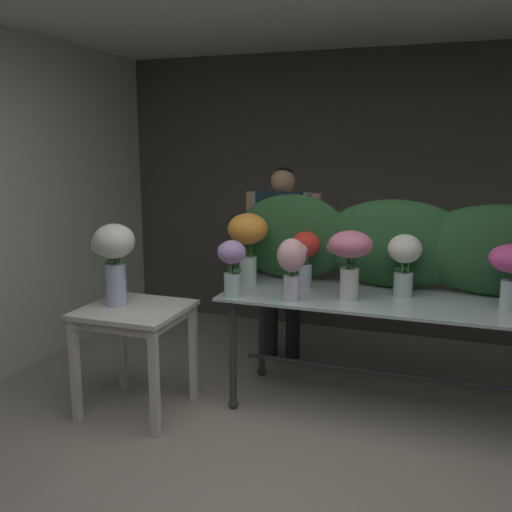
% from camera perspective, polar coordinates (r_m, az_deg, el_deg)
% --- Properties ---
extents(ground_plane, '(7.07, 7.07, 0.00)m').
position_cam_1_polar(ground_plane, '(4.19, 7.31, -13.91)').
color(ground_plane, '#9E9384').
extents(wall_back, '(4.94, 0.12, 2.62)m').
position_cam_1_polar(wall_back, '(5.40, 11.33, 6.12)').
color(wall_back, '#4C4742').
rests_on(wall_back, ground).
extents(wall_left, '(0.12, 3.33, 2.62)m').
position_cam_1_polar(wall_left, '(4.95, -21.52, 5.11)').
color(wall_left, silver).
rests_on(wall_left, ground).
extents(display_table_glass, '(2.14, 0.80, 0.80)m').
position_cam_1_polar(display_table_glass, '(3.80, 13.18, -5.89)').
color(display_table_glass, silver).
rests_on(display_table_glass, ground).
extents(side_table_white, '(0.66, 0.62, 0.73)m').
position_cam_1_polar(side_table_white, '(3.81, -12.19, -6.58)').
color(side_table_white, silver).
rests_on(side_table_white, ground).
extents(florist, '(0.64, 0.24, 1.59)m').
position_cam_1_polar(florist, '(4.60, 2.69, 1.37)').
color(florist, '#232328').
rests_on(florist, ground).
extents(foliage_backdrop, '(2.38, 0.31, 0.63)m').
position_cam_1_polar(foliage_backdrop, '(3.96, 15.66, 1.07)').
color(foliage_backdrop, '#28562D').
rests_on(foliage_backdrop, display_table_glass).
extents(vase_scarlet_tulips, '(0.20, 0.20, 0.40)m').
position_cam_1_polar(vase_scarlet_tulips, '(3.87, 5.04, 0.46)').
color(vase_scarlet_tulips, silver).
rests_on(vase_scarlet_tulips, display_table_glass).
extents(vase_rosy_anemones, '(0.29, 0.28, 0.45)m').
position_cam_1_polar(vase_rosy_anemones, '(3.60, 9.49, 0.18)').
color(vase_rosy_anemones, silver).
rests_on(vase_rosy_anemones, display_table_glass).
extents(vase_blush_freesia, '(0.19, 0.19, 0.40)m').
position_cam_1_polar(vase_blush_freesia, '(3.54, 3.70, -0.73)').
color(vase_blush_freesia, silver).
rests_on(vase_blush_freesia, display_table_glass).
extents(vase_sunset_snapdragons, '(0.28, 0.28, 0.51)m').
position_cam_1_polar(vase_sunset_snapdragons, '(3.92, -0.82, 1.89)').
color(vase_sunset_snapdragons, silver).
rests_on(vase_sunset_snapdragons, display_table_glass).
extents(vase_ivory_ranunculus, '(0.22, 0.22, 0.41)m').
position_cam_1_polar(vase_ivory_ranunculus, '(3.77, 14.84, -0.31)').
color(vase_ivory_ranunculus, silver).
rests_on(vase_ivory_ranunculus, display_table_glass).
extents(vase_lilac_stock, '(0.20, 0.18, 0.37)m').
position_cam_1_polar(vase_lilac_stock, '(3.64, -2.51, -0.68)').
color(vase_lilac_stock, silver).
rests_on(vase_lilac_stock, display_table_glass).
extents(vase_white_roses_tall, '(0.30, 0.27, 0.55)m').
position_cam_1_polar(vase_white_roses_tall, '(3.77, -14.26, 0.18)').
color(vase_white_roses_tall, silver).
rests_on(vase_white_roses_tall, side_table_white).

